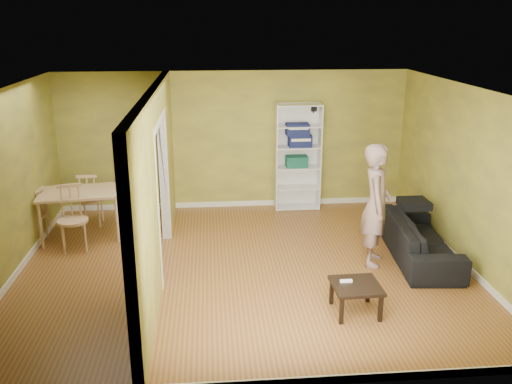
# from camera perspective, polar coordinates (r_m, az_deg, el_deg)

# --- Properties ---
(room_shell) EXTENTS (6.50, 6.50, 6.50)m
(room_shell) POSITION_cam_1_polar(r_m,az_deg,el_deg) (7.59, -1.37, 0.94)
(room_shell) COLOR #9B5A30
(room_shell) RESTS_ON ground
(partition) EXTENTS (0.22, 5.50, 2.60)m
(partition) POSITION_cam_1_polar(r_m,az_deg,el_deg) (7.61, -10.43, 0.69)
(partition) COLOR gold
(partition) RESTS_ON ground
(wall_speaker) EXTENTS (0.10, 0.10, 0.10)m
(wall_speaker) POSITION_cam_1_polar(r_m,az_deg,el_deg) (10.25, 6.11, 8.74)
(wall_speaker) COLOR black
(wall_speaker) RESTS_ON room_shell
(sofa) EXTENTS (2.15, 1.07, 0.79)m
(sofa) POSITION_cam_1_polar(r_m,az_deg,el_deg) (8.60, 16.93, -4.17)
(sofa) COLOR black
(sofa) RESTS_ON ground
(person) EXTENTS (0.92, 0.81, 2.14)m
(person) POSITION_cam_1_polar(r_m,az_deg,el_deg) (8.02, 12.61, -0.29)
(person) COLOR slate
(person) RESTS_ON ground
(bookshelf) EXTENTS (0.85, 0.37, 2.01)m
(bookshelf) POSITION_cam_1_polar(r_m,az_deg,el_deg) (10.29, 4.36, 3.75)
(bookshelf) COLOR white
(bookshelf) RESTS_ON ground
(paper_box_teal) EXTENTS (0.41, 0.26, 0.21)m
(paper_box_teal) POSITION_cam_1_polar(r_m,az_deg,el_deg) (10.26, 4.30, 3.23)
(paper_box_teal) COLOR #165D4B
(paper_box_teal) RESTS_ON bookshelf
(paper_box_navy_b) EXTENTS (0.43, 0.28, 0.22)m
(paper_box_navy_b) POSITION_cam_1_polar(r_m,az_deg,el_deg) (10.18, 4.64, 5.41)
(paper_box_navy_b) COLOR navy
(paper_box_navy_b) RESTS_ON bookshelf
(paper_box_navy_c) EXTENTS (0.42, 0.28, 0.22)m
(paper_box_navy_c) POSITION_cam_1_polar(r_m,az_deg,el_deg) (10.13, 4.38, 6.61)
(paper_box_navy_c) COLOR navy
(paper_box_navy_c) RESTS_ON bookshelf
(coffee_table) EXTENTS (0.58, 0.58, 0.39)m
(coffee_table) POSITION_cam_1_polar(r_m,az_deg,el_deg) (6.89, 10.49, -9.96)
(coffee_table) COLOR black
(coffee_table) RESTS_ON ground
(game_controller) EXTENTS (0.15, 0.04, 0.03)m
(game_controller) POSITION_cam_1_polar(r_m,az_deg,el_deg) (6.89, 9.46, -9.23)
(game_controller) COLOR white
(game_controller) RESTS_ON coffee_table
(dining_table) EXTENTS (1.28, 0.85, 0.80)m
(dining_table) POSITION_cam_1_polar(r_m,az_deg,el_deg) (9.36, -18.10, -0.39)
(dining_table) COLOR #D7BC89
(dining_table) RESTS_ON ground
(chair_left) EXTENTS (0.46, 0.46, 0.89)m
(chair_left) POSITION_cam_1_polar(r_m,az_deg,el_deg) (9.58, -22.46, -2.18)
(chair_left) COLOR tan
(chair_left) RESTS_ON ground
(chair_near) EXTENTS (0.58, 0.58, 1.04)m
(chair_near) POSITION_cam_1_polar(r_m,az_deg,el_deg) (8.92, -18.76, -2.69)
(chair_near) COLOR #D2B284
(chair_near) RESTS_ON ground
(chair_far) EXTENTS (0.45, 0.45, 0.96)m
(chair_far) POSITION_cam_1_polar(r_m,az_deg,el_deg) (9.95, -17.02, -0.65)
(chair_far) COLOR tan
(chair_far) RESTS_ON ground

